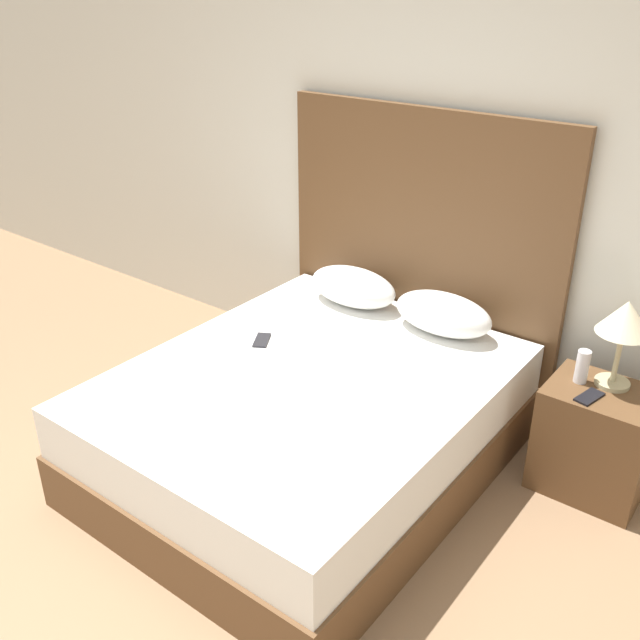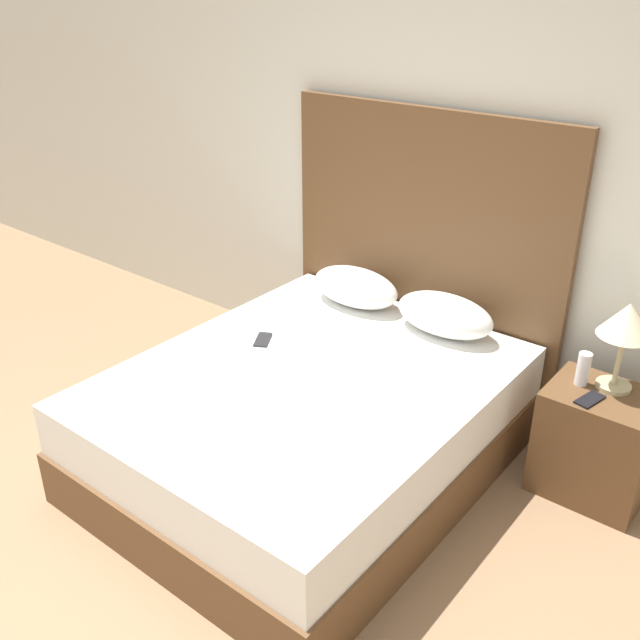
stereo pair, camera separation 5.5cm
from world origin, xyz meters
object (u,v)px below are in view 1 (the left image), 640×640
Objects in this scene: table_lamp at (625,321)px; phone_on_nightstand at (589,397)px; phone_on_bed at (262,340)px; nightstand at (595,440)px; bed at (308,422)px.

phone_on_nightstand is (-0.04, -0.17, -0.32)m from table_lamp.
nightstand is (1.56, 0.57, -0.27)m from phone_on_bed.
phone_on_bed is 1.59m from phone_on_nightstand.
bed is at bearing -17.20° from phone_on_bed.
phone_on_bed is at bearing -159.79° from nightstand.
table_lamp is 0.37m from phone_on_nightstand.
phone_on_nightstand is at bearing 28.10° from bed.
table_lamp reaches higher than nightstand.
phone_on_bed is 1.02× the size of phone_on_nightstand.
phone_on_bed is 0.31× the size of nightstand.
table_lamp is at bearing 75.82° from phone_on_nightstand.
phone_on_nightstand is (1.12, 0.60, 0.28)m from bed.
phone_on_bed is 1.72m from table_lamp.
bed is 1.36m from nightstand.
phone_on_nightstand reaches higher than phone_on_bed.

